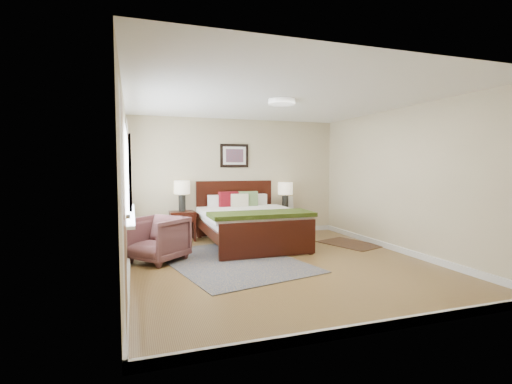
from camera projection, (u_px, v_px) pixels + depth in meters
floor at (281, 263)px, 5.72m from camera, size 5.00×5.00×0.00m
back_wall at (237, 178)px, 8.00m from camera, size 4.50×0.04×2.50m
front_wall at (390, 194)px, 3.27m from camera, size 4.50×0.04×2.50m
left_wall at (125, 185)px, 4.92m from camera, size 0.04×5.00×2.50m
right_wall at (403, 181)px, 6.35m from camera, size 0.04×5.00×2.50m
ceiling at (282, 99)px, 5.54m from camera, size 4.50×5.00×0.02m
window at (129, 174)px, 5.59m from camera, size 0.11×2.72×1.32m
door at (124, 214)px, 3.28m from camera, size 0.06×1.00×2.18m
ceil_fixture at (282, 101)px, 5.55m from camera, size 0.44×0.44×0.08m
bed at (249, 217)px, 7.02m from camera, size 1.78×2.16×1.16m
wall_art at (234, 156)px, 7.91m from camera, size 0.62×0.05×0.50m
nightstand_left at (182, 218)px, 7.43m from camera, size 0.50×0.45×0.59m
nightstand_right at (285, 219)px, 8.16m from camera, size 0.53×0.40×0.52m
lamp_left at (182, 190)px, 7.41m from camera, size 0.32×0.32×0.61m
lamp_right at (285, 191)px, 8.13m from camera, size 0.32×0.32×0.61m
armchair at (157, 239)px, 5.81m from camera, size 1.08×1.08×0.71m
rug_persian at (231, 261)px, 5.84m from camera, size 2.36×2.93×0.01m
rug_navy at (350, 244)px, 7.13m from camera, size 1.07×1.30×0.01m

